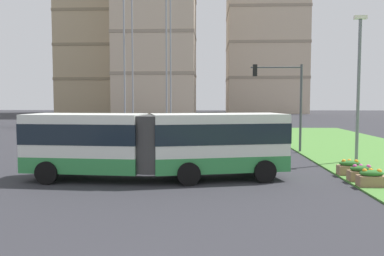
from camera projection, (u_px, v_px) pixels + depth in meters
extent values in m
cube|color=silver|center=(218.00, 141.00, 18.23)|extent=(6.41, 3.79, 2.55)
cube|color=#338C47|center=(218.00, 161.00, 18.30)|extent=(6.43, 3.81, 0.70)
cube|color=#19232D|center=(218.00, 132.00, 18.20)|extent=(6.46, 3.83, 0.90)
cube|color=silver|center=(86.00, 142.00, 18.06)|extent=(5.38, 2.90, 2.55)
cube|color=#338C47|center=(87.00, 162.00, 18.13)|extent=(5.40, 2.92, 0.70)
cube|color=#19232D|center=(86.00, 133.00, 18.03)|extent=(5.42, 2.94, 0.90)
cylinder|color=#383838|center=(153.00, 143.00, 17.69)|extent=(2.40, 2.40, 2.45)
cylinder|color=black|center=(247.00, 163.00, 19.88)|extent=(1.04, 0.50, 1.00)
cylinder|color=black|center=(265.00, 171.00, 17.42)|extent=(1.04, 0.50, 1.00)
cylinder|color=black|center=(180.00, 165.00, 19.26)|extent=(1.04, 0.50, 1.00)
cylinder|color=black|center=(189.00, 174.00, 16.81)|extent=(1.04, 0.50, 1.00)
cylinder|color=black|center=(71.00, 164.00, 19.55)|extent=(1.02, 0.36, 1.00)
cylinder|color=black|center=(47.00, 173.00, 17.07)|extent=(1.02, 0.36, 1.00)
sphere|color=#F9EFC6|center=(272.00, 157.00, 19.73)|extent=(0.24, 0.24, 0.24)
sphere|color=#F9EFC6|center=(288.00, 163.00, 17.97)|extent=(0.24, 0.24, 0.24)
cube|color=#937051|center=(371.00, 181.00, 16.35)|extent=(1.10, 0.56, 0.44)
ellipsoid|color=#2D6B28|center=(372.00, 173.00, 16.33)|extent=(0.99, 0.50, 0.28)
sphere|color=orange|center=(365.00, 171.00, 16.33)|extent=(0.20, 0.20, 0.20)
sphere|color=orange|center=(371.00, 171.00, 16.40)|extent=(0.20, 0.20, 0.20)
sphere|color=orange|center=(379.00, 171.00, 16.25)|extent=(0.20, 0.20, 0.20)
cube|color=#937051|center=(361.00, 176.00, 17.44)|extent=(1.10, 0.56, 0.44)
ellipsoid|color=#2D6B28|center=(361.00, 169.00, 17.42)|extent=(0.99, 0.50, 0.28)
sphere|color=#D14C99|center=(355.00, 166.00, 17.42)|extent=(0.20, 0.20, 0.20)
sphere|color=#D14C99|center=(361.00, 166.00, 17.49)|extent=(0.20, 0.20, 0.20)
sphere|color=#D14C99|center=(368.00, 167.00, 17.34)|extent=(0.20, 0.20, 0.20)
cube|color=#937051|center=(350.00, 170.00, 18.88)|extent=(1.10, 0.56, 0.44)
ellipsoid|color=#2D6B28|center=(350.00, 163.00, 18.86)|extent=(0.99, 0.50, 0.28)
sphere|color=orange|center=(344.00, 161.00, 18.87)|extent=(0.20, 0.20, 0.20)
sphere|color=orange|center=(349.00, 161.00, 18.93)|extent=(0.20, 0.20, 0.20)
sphere|color=orange|center=(356.00, 162.00, 18.78)|extent=(0.20, 0.20, 0.20)
cylinder|color=#474C51|center=(301.00, 109.00, 27.25)|extent=(0.16, 0.16, 6.05)
cylinder|color=#474C51|center=(276.00, 67.00, 27.12)|extent=(3.46, 0.10, 0.10)
cube|color=black|center=(255.00, 70.00, 27.19)|extent=(0.28, 0.28, 0.80)
sphere|color=red|center=(255.00, 67.00, 27.18)|extent=(0.16, 0.16, 0.16)
sphere|color=yellow|center=(255.00, 70.00, 27.20)|extent=(0.16, 0.16, 0.16)
sphere|color=green|center=(255.00, 74.00, 27.21)|extent=(0.16, 0.16, 0.16)
cylinder|color=slate|center=(358.00, 92.00, 22.86)|extent=(0.18, 0.18, 8.23)
cube|color=white|center=(361.00, 17.00, 22.56)|extent=(0.70, 0.28, 0.20)
cube|color=tan|center=(92.00, 18.00, 107.19)|extent=(15.08, 18.34, 51.28)
cube|color=#85765B|center=(93.00, 80.00, 108.39)|extent=(15.28, 18.54, 0.70)
cube|color=#85765B|center=(93.00, 49.00, 107.78)|extent=(15.28, 18.54, 0.70)
cube|color=#85765B|center=(92.00, 17.00, 107.16)|extent=(15.28, 18.54, 0.70)
cube|color=gray|center=(156.00, 75.00, 93.90)|extent=(18.68, 14.50, 0.70)
cube|color=gray|center=(156.00, 36.00, 93.25)|extent=(18.68, 14.50, 0.70)
cube|color=#C6B299|center=(265.00, 15.00, 107.90)|extent=(20.34, 19.25, 53.49)
cube|color=gray|center=(264.00, 79.00, 109.16)|extent=(20.54, 19.45, 0.70)
cube|color=gray|center=(265.00, 46.00, 108.52)|extent=(20.54, 19.45, 0.70)
cube|color=gray|center=(265.00, 13.00, 107.88)|extent=(20.54, 19.45, 0.70)
cylinder|color=gray|center=(170.00, 13.00, 61.36)|extent=(0.24, 0.24, 33.92)
cylinder|color=gray|center=(132.00, 14.00, 61.62)|extent=(0.24, 0.24, 33.92)
cylinder|color=gray|center=(166.00, 4.00, 55.38)|extent=(0.24, 0.24, 33.92)
cylinder|color=gray|center=(124.00, 5.00, 55.64)|extent=(0.24, 0.24, 33.92)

